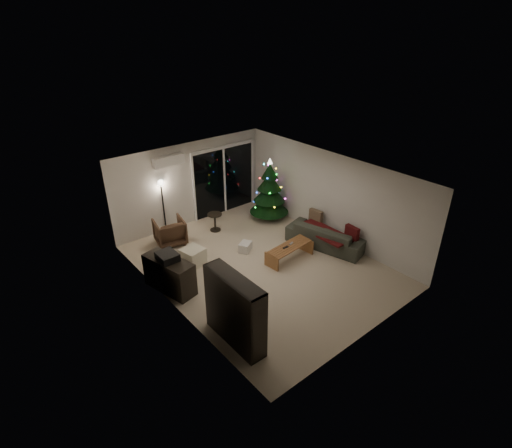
{
  "coord_description": "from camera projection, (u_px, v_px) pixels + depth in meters",
  "views": [
    {
      "loc": [
        -5.54,
        -6.55,
        5.69
      ],
      "look_at": [
        0.1,
        0.3,
        1.05
      ],
      "focal_mm": 28.0,
      "sensor_mm": 36.0,
      "label": 1
    }
  ],
  "objects": [
    {
      "name": "media_cabinet",
      "position": [
        170.0,
        275.0,
        9.18
      ],
      "size": [
        0.76,
        1.37,
        0.81
      ],
      "primitive_type": "cube",
      "rotation": [
        0.0,
        0.0,
        0.23
      ],
      "color": "black",
      "rests_on": "floor"
    },
    {
      "name": "stereo",
      "position": [
        167.0,
        256.0,
        8.95
      ],
      "size": [
        0.41,
        0.48,
        0.17
      ],
      "primitive_type": "cube",
      "color": "black",
      "rests_on": "media_cabinet"
    },
    {
      "name": "side_table",
      "position": [
        215.0,
        222.0,
        11.81
      ],
      "size": [
        0.55,
        0.55,
        0.54
      ],
      "primitive_type": "cylinder",
      "rotation": [
        0.0,
        0.0,
        0.35
      ],
      "color": "black",
      "rests_on": "floor"
    },
    {
      "name": "cushion_a",
      "position": [
        316.0,
        217.0,
        11.45
      ],
      "size": [
        0.16,
        0.42,
        0.41
      ],
      "primitive_type": "cube",
      "rotation": [
        0.0,
        0.0,
        0.09
      ],
      "color": "brown",
      "rests_on": "sofa"
    },
    {
      "name": "christmas_tree",
      "position": [
        269.0,
        189.0,
        12.21
      ],
      "size": [
        1.27,
        1.27,
        1.96
      ],
      "primitive_type": "cone",
      "rotation": [
        0.0,
        0.0,
        0.04
      ],
      "color": "#103C14",
      "rests_on": "floor"
    },
    {
      "name": "armchair",
      "position": [
        170.0,
        232.0,
        11.08
      ],
      "size": [
        0.92,
        0.94,
        0.73
      ],
      "primitive_type": "imported",
      "rotation": [
        0.0,
        0.0,
        2.94
      ],
      "color": "#4A2E24",
      "rests_on": "floor"
    },
    {
      "name": "ottoman",
      "position": [
        193.0,
        257.0,
        10.19
      ],
      "size": [
        0.6,
        0.6,
        0.46
      ],
      "primitive_type": "cube",
      "rotation": [
        0.0,
        0.0,
        0.2
      ],
      "color": "silver",
      "rests_on": "floor"
    },
    {
      "name": "remote_a",
      "position": [
        286.0,
        247.0,
        10.21
      ],
      "size": [
        0.16,
        0.05,
        0.02
      ],
      "primitive_type": "cube",
      "color": "black",
      "rests_on": "coffee_table"
    },
    {
      "name": "room",
      "position": [
        239.0,
        206.0,
        11.04
      ],
      "size": [
        6.5,
        7.51,
        2.6
      ],
      "color": "beige",
      "rests_on": "ground"
    },
    {
      "name": "sofa",
      "position": [
        326.0,
        236.0,
        10.99
      ],
      "size": [
        1.37,
        2.3,
        0.63
      ],
      "primitive_type": "imported",
      "rotation": [
        0.0,
        0.0,
        1.83
      ],
      "color": "#42463A",
      "rests_on": "floor"
    },
    {
      "name": "cushion_b",
      "position": [
        352.0,
        234.0,
        10.56
      ],
      "size": [
        0.15,
        0.42,
        0.41
      ],
      "primitive_type": "cube",
      "rotation": [
        0.0,
        0.0,
        -0.07
      ],
      "color": "#471210",
      "rests_on": "sofa"
    },
    {
      "name": "remote_b",
      "position": [
        291.0,
        243.0,
        10.39
      ],
      "size": [
        0.16,
        0.09,
        0.02
      ],
      "primitive_type": "cube",
      "rotation": [
        0.0,
        0.0,
        0.35
      ],
      "color": "slate",
      "rests_on": "coffee_table"
    },
    {
      "name": "cardboard_box_b",
      "position": [
        245.0,
        247.0,
        10.81
      ],
      "size": [
        0.45,
        0.42,
        0.25
      ],
      "primitive_type": "cube",
      "rotation": [
        0.0,
        0.0,
        0.52
      ],
      "color": "white",
      "rests_on": "floor"
    },
    {
      "name": "bookshelf",
      "position": [
        227.0,
        314.0,
        7.46
      ],
      "size": [
        0.44,
        1.49,
        1.47
      ],
      "primitive_type": null,
      "rotation": [
        0.0,
        0.0,
        0.05
      ],
      "color": "black",
      "rests_on": "floor"
    },
    {
      "name": "coffee_table",
      "position": [
        290.0,
        253.0,
        10.4
      ],
      "size": [
        1.35,
        0.59,
        0.42
      ],
      "primitive_type": null,
      "rotation": [
        0.0,
        0.0,
        0.1
      ],
      "color": "#A76E3C",
      "rests_on": "floor"
    },
    {
      "name": "sofa_throw",
      "position": [
        324.0,
        232.0,
        10.86
      ],
      "size": [
        0.67,
        1.55,
        0.05
      ],
      "primitive_type": "cube",
      "color": "#471210",
      "rests_on": "sofa"
    },
    {
      "name": "floor_lamp",
      "position": [
        164.0,
        207.0,
        11.55
      ],
      "size": [
        0.25,
        0.25,
        1.54
      ],
      "primitive_type": "cylinder",
      "color": "black",
      "rests_on": "floor"
    },
    {
      "name": "cardboard_box_a",
      "position": [
        176.0,
        269.0,
        9.82
      ],
      "size": [
        0.53,
        0.44,
        0.33
      ],
      "primitive_type": "cube",
      "rotation": [
        0.0,
        0.0,
        0.22
      ],
      "color": "white",
      "rests_on": "floor"
    }
  ]
}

